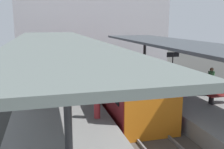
{
  "coord_description": "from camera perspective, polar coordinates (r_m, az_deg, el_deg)",
  "views": [
    {
      "loc": [
        -4.4,
        -12.15,
        5.18
      ],
      "look_at": [
        -0.18,
        3.49,
        1.89
      ],
      "focal_mm": 40.93,
      "sensor_mm": 36.0,
      "label": 1
    }
  ],
  "objects": [
    {
      "name": "passenger_far_end",
      "position": [
        15.11,
        16.03,
        -1.74
      ],
      "size": [
        0.36,
        0.36,
        1.62
      ],
      "color": "#7A337A",
      "rests_on": "platform_right"
    },
    {
      "name": "station_building_backdrop",
      "position": [
        32.74,
        -4.39,
        12.02
      ],
      "size": [
        18.0,
        6.0,
        11.0
      ],
      "primitive_type": "cube",
      "color": "#B7B2B7",
      "rests_on": "ground_plane"
    },
    {
      "name": "platform_bench",
      "position": [
        14.64,
        22.92,
        -4.15
      ],
      "size": [
        1.4,
        0.41,
        0.86
      ],
      "color": "black",
      "rests_on": "platform_right"
    },
    {
      "name": "rail_far_side",
      "position": [
        14.07,
        7.34,
        -9.04
      ],
      "size": [
        0.08,
        28.0,
        0.14
      ],
      "primitive_type": "cube",
      "color": "slate",
      "rests_on": "track_ballast"
    },
    {
      "name": "track_ballast",
      "position": [
        13.89,
        4.53,
        -10.01
      ],
      "size": [
        3.2,
        28.0,
        0.2
      ],
      "primitive_type": "cube",
      "color": "#4C4742",
      "rests_on": "ground_plane"
    },
    {
      "name": "passenger_mid_platform",
      "position": [
        11.34,
        -3.38,
        -5.72
      ],
      "size": [
        0.36,
        0.36,
        1.6
      ],
      "color": "maroon",
      "rests_on": "platform_left"
    },
    {
      "name": "commuter_train",
      "position": [
        18.0,
        -0.68,
        0.43
      ],
      "size": [
        2.78,
        15.38,
        3.1
      ],
      "color": "maroon",
      "rests_on": "track_ballast"
    },
    {
      "name": "canopy_right",
      "position": [
        15.9,
        16.11,
        6.25
      ],
      "size": [
        4.18,
        21.0,
        2.97
      ],
      "color": "#333335",
      "rests_on": "platform_right"
    },
    {
      "name": "canopy_left",
      "position": [
        13.6,
        -12.64,
        7.1
      ],
      "size": [
        4.18,
        21.0,
        3.33
      ],
      "color": "#333335",
      "rests_on": "platform_left"
    },
    {
      "name": "platform_right",
      "position": [
        15.39,
        18.11,
        -6.81
      ],
      "size": [
        4.4,
        28.0,
        1.0
      ],
      "primitive_type": "cube",
      "color": "gray",
      "rests_on": "ground_plane"
    },
    {
      "name": "platform_left",
      "position": [
        13.04,
        -11.62,
        -9.81
      ],
      "size": [
        4.4,
        28.0,
        1.0
      ],
      "primitive_type": "cube",
      "color": "gray",
      "rests_on": "ground_plane"
    },
    {
      "name": "ground_plane",
      "position": [
        13.93,
        4.53,
        -10.39
      ],
      "size": [
        80.0,
        80.0,
        0.0
      ],
      "primitive_type": "plane",
      "color": "#383835"
    },
    {
      "name": "rail_near_side",
      "position": [
        13.61,
        1.65,
        -9.66
      ],
      "size": [
        0.08,
        28.0,
        0.14
      ],
      "primitive_type": "cube",
      "color": "slate",
      "rests_on": "track_ballast"
    },
    {
      "name": "platform_sign",
      "position": [
        18.0,
        13.4,
        3.01
      ],
      "size": [
        0.9,
        0.08,
        2.21
      ],
      "color": "#262628",
      "rests_on": "platform_right"
    },
    {
      "name": "passenger_near_bench",
      "position": [
        15.81,
        21.21,
        -1.42
      ],
      "size": [
        0.36,
        0.36,
        1.67
      ],
      "color": "#386B3D",
      "rests_on": "platform_right"
    }
  ]
}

